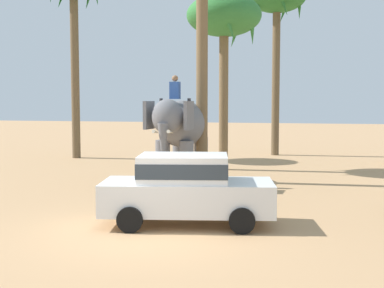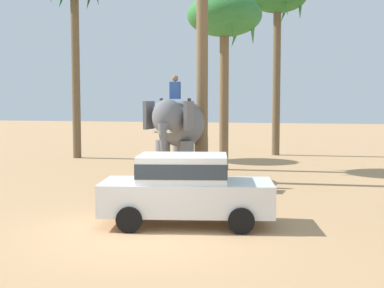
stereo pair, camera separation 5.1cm
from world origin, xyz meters
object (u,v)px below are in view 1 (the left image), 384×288
object	(u,v)px
elephant_with_mahout	(180,128)
palm_tree_behind_elephant	(277,2)
palm_tree_left_of_road	(224,20)
car_sedan_foreground	(186,187)

from	to	relation	value
elephant_with_mahout	palm_tree_behind_elephant	distance (m)	12.73
elephant_with_mahout	palm_tree_behind_elephant	size ratio (longest dim) A/B	0.41
elephant_with_mahout	palm_tree_left_of_road	size ratio (longest dim) A/B	0.52
elephant_with_mahout	palm_tree_behind_elephant	world-z (taller)	palm_tree_behind_elephant
palm_tree_behind_elephant	palm_tree_left_of_road	bearing A→B (deg)	-104.45
car_sedan_foreground	palm_tree_behind_elephant	xyz separation A→B (m)	(0.89, 17.04, 7.36)
car_sedan_foreground	palm_tree_left_of_road	xyz separation A→B (m)	(-0.84, 10.30, 5.50)
elephant_with_mahout	palm_tree_behind_elephant	bearing A→B (deg)	76.20
palm_tree_left_of_road	elephant_with_mahout	bearing A→B (deg)	-102.69
palm_tree_left_of_road	car_sedan_foreground	bearing A→B (deg)	-85.31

